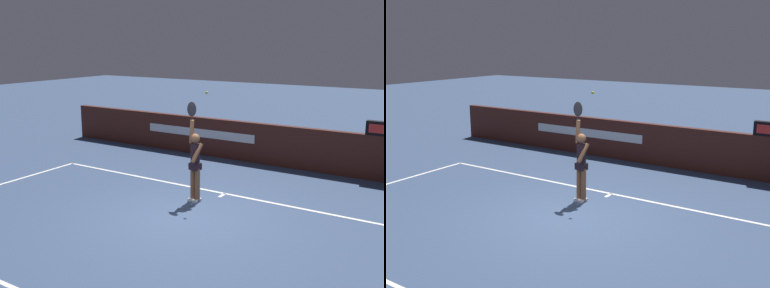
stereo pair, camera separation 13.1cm
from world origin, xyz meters
The scene contains 6 objects.
ground_plane centered at (0.00, 0.00, 0.00)m, with size 60.00×60.00×0.00m, color #36496B.
court_lines centered at (0.00, -0.97, 0.00)m, with size 10.78×5.76×0.00m.
back_wall centered at (-0.01, 4.99, 0.62)m, with size 16.06×0.21×1.24m.
speed_display centered at (2.95, 4.99, 1.43)m, with size 0.77×0.20×0.38m.
tennis_player centered at (-0.34, 0.98, 0.97)m, with size 0.45×0.39×2.37m.
tennis_ball centered at (-0.09, 1.07, 2.56)m, with size 0.07×0.07×0.07m.
Camera 2 is at (5.25, -7.71, 3.70)m, focal length 43.22 mm.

